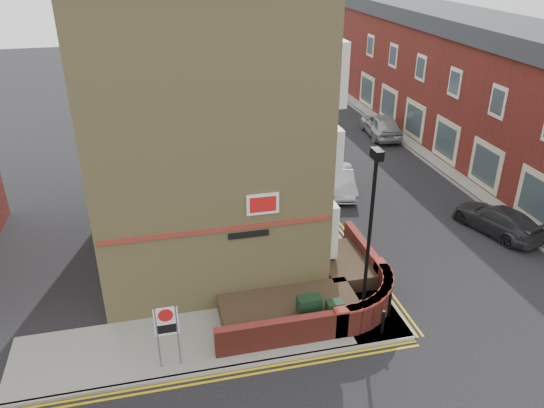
{
  "coord_description": "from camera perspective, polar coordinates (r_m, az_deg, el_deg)",
  "views": [
    {
      "loc": [
        -4.84,
        -12.38,
        11.96
      ],
      "look_at": [
        -0.94,
        4.0,
        3.55
      ],
      "focal_mm": 35.0,
      "sensor_mm": 36.0,
      "label": 1
    }
  ],
  "objects": [
    {
      "name": "tree_near",
      "position": [
        28.24,
        1.1,
        11.64
      ],
      "size": [
        3.64,
        3.65,
        6.7
      ],
      "color": "#382B1E",
      "rests_on": "pavement_main"
    },
    {
      "name": "ground",
      "position": [
        17.88,
        6.13,
        -15.64
      ],
      "size": [
        120.0,
        120.0,
        0.0
      ],
      "primitive_type": "plane",
      "color": "black",
      "rests_on": "ground"
    },
    {
      "name": "kerb_main_far",
      "position": [
        32.2,
        17.25,
        3.6
      ],
      "size": [
        0.15,
        40.0,
        0.12
      ],
      "primitive_type": "cube",
      "color": "gray",
      "rests_on": "ground"
    },
    {
      "name": "bollard_near",
      "position": [
        18.43,
        11.83,
        -12.31
      ],
      "size": [
        0.11,
        0.11,
        0.9
      ],
      "primitive_type": "cylinder",
      "color": "black",
      "rests_on": "pavement_corner"
    },
    {
      "name": "utility_cabinet_small",
      "position": [
        18.3,
        6.71,
        -11.77
      ],
      "size": [
        0.55,
        0.4,
        1.1
      ],
      "primitive_type": "cube",
      "color": "black",
      "rests_on": "pavement_corner"
    },
    {
      "name": "pavement_main",
      "position": [
        31.52,
        0.15,
        4.35
      ],
      "size": [
        2.0,
        32.0,
        0.12
      ],
      "primitive_type": "cube",
      "color": "gray",
      "rests_on": "ground"
    },
    {
      "name": "kerb_main_near",
      "position": [
        31.76,
        1.91,
        4.51
      ],
      "size": [
        0.15,
        32.0,
        0.12
      ],
      "primitive_type": "cube",
      "color": "gray",
      "rests_on": "ground"
    },
    {
      "name": "yellow_lines_main",
      "position": [
        31.84,
        2.34,
        4.45
      ],
      "size": [
        0.28,
        32.0,
        0.01
      ],
      "primitive_type": "cube",
      "color": "gold",
      "rests_on": "ground"
    },
    {
      "name": "garden_wall",
      "position": [
        19.69,
        3.74,
        -10.93
      ],
      "size": [
        6.8,
        6.0,
        1.2
      ],
      "primitive_type": null,
      "color": "maroon",
      "rests_on": "ground"
    },
    {
      "name": "far_terrace",
      "position": [
        36.05,
        19.93,
        12.3
      ],
      "size": [
        5.4,
        30.4,
        8.0
      ],
      "color": "maroon",
      "rests_on": "ground"
    },
    {
      "name": "zone_sign",
      "position": [
        16.5,
        -11.25,
        -12.78
      ],
      "size": [
        0.72,
        0.07,
        2.2
      ],
      "color": "slate",
      "rests_on": "pavement_corner"
    },
    {
      "name": "silver_car_near",
      "position": [
        28.04,
        7.29,
        2.5
      ],
      "size": [
        2.11,
        4.09,
        1.28
      ],
      "primitive_type": "imported",
      "rotation": [
        0.0,
        0.0,
        -0.2
      ],
      "color": "#9F9FA6",
      "rests_on": "ground"
    },
    {
      "name": "far_terrace_cream",
      "position": [
        54.54,
        7.92,
        17.95
      ],
      "size": [
        5.4,
        12.4,
        8.0
      ],
      "color": "beige",
      "rests_on": "ground"
    },
    {
      "name": "lamppost",
      "position": [
        17.32,
        10.39,
        -3.78
      ],
      "size": [
        0.25,
        0.5,
        6.3
      ],
      "color": "black",
      "rests_on": "pavement_corner"
    },
    {
      "name": "traffic_light_assembly",
      "position": [
        39.16,
        -2.42,
        12.95
      ],
      "size": [
        0.2,
        0.16,
        4.2
      ],
      "color": "black",
      "rests_on": "pavement_main"
    },
    {
      "name": "kerb_side",
      "position": [
        17.22,
        -5.46,
        -17.32
      ],
      "size": [
        13.0,
        0.15,
        0.12
      ],
      "primitive_type": "cube",
      "color": "gray",
      "rests_on": "ground"
    },
    {
      "name": "pavement_corner",
      "position": [
        18.33,
        -6.18,
        -14.13
      ],
      "size": [
        13.0,
        3.0,
        0.12
      ],
      "primitive_type": "cube",
      "color": "gray",
      "rests_on": "ground"
    },
    {
      "name": "corner_building",
      "position": [
        21.27,
        -7.64,
        10.66
      ],
      "size": [
        8.95,
        10.4,
        13.6
      ],
      "color": "#A08E55",
      "rests_on": "ground"
    },
    {
      "name": "bollard_far",
      "position": [
        19.22,
        12.5,
        -10.55
      ],
      "size": [
        0.11,
        0.11,
        0.9
      ],
      "primitive_type": "cylinder",
      "color": "black",
      "rests_on": "pavement_corner"
    },
    {
      "name": "grey_car_far",
      "position": [
        26.08,
        23.11,
        -1.55
      ],
      "size": [
        2.87,
        4.57,
        1.23
      ],
      "primitive_type": "imported",
      "rotation": [
        0.0,
        0.0,
        3.43
      ],
      "color": "#292B2E",
      "rests_on": "ground"
    },
    {
      "name": "pavement_far",
      "position": [
        33.23,
        20.25,
        3.84
      ],
      "size": [
        4.0,
        40.0,
        0.12
      ],
      "primitive_type": "cube",
      "color": "gray",
      "rests_on": "ground"
    },
    {
      "name": "tree_mid",
      "position": [
        35.74,
        -2.2,
        15.6
      ],
      "size": [
        4.03,
        4.03,
        7.42
      ],
      "color": "#382B1E",
      "rests_on": "pavement_main"
    },
    {
      "name": "tree_far",
      "position": [
        43.55,
        -4.37,
        17.14
      ],
      "size": [
        3.81,
        3.81,
        7.0
      ],
      "color": "#382B1E",
      "rests_on": "pavement_main"
    },
    {
      "name": "red_car_main",
      "position": [
        36.96,
        1.71,
        8.8
      ],
      "size": [
        4.18,
        5.62,
        1.42
      ],
      "primitive_type": "imported",
      "rotation": [
        0.0,
        0.0,
        -0.41
      ],
      "color": "maroon",
      "rests_on": "ground"
    },
    {
      "name": "silver_car_far",
      "position": [
        36.86,
        11.65,
        8.32
      ],
      "size": [
        2.26,
        4.71,
        1.55
      ],
      "primitive_type": "imported",
      "rotation": [
        0.0,
        0.0,
        3.05
      ],
      "color": "#999CA0",
      "rests_on": "ground"
    },
    {
      "name": "utility_cabinet_large",
      "position": [
        18.28,
        3.99,
        -11.49
      ],
      "size": [
        0.8,
        0.45,
        1.2
      ],
      "primitive_type": "cube",
      "color": "black",
      "rests_on": "pavement_corner"
    },
    {
      "name": "yellow_lines_side",
      "position": [
        17.08,
        -5.32,
        -18.02
      ],
      "size": [
        13.0,
        0.28,
        0.01
      ],
      "primitive_type": "cube",
      "color": "gold",
      "rests_on": "ground"
    }
  ]
}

